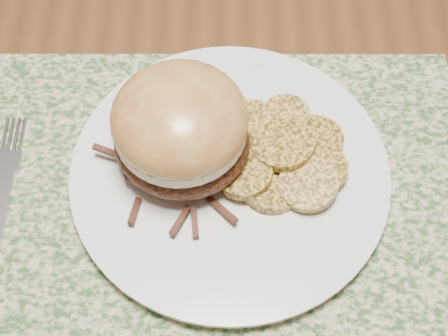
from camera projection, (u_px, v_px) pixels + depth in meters
The scene contains 6 objects.
ground at pixel (228, 258), 1.32m from camera, with size 3.50×3.50×0.00m, color brown.
dining_table at pixel (232, 43), 0.74m from camera, with size 1.50×0.90×0.75m.
placemat at pixel (219, 202), 0.54m from camera, with size 0.45×0.33×0.00m, color #32572D.
dinner_plate at pixel (230, 173), 0.54m from camera, with size 0.26×0.26×0.02m, color white.
pork_sandwich at pixel (181, 129), 0.51m from camera, with size 0.14×0.13×0.09m.
roasted_potatoes at pixel (277, 157), 0.53m from camera, with size 0.13×0.13×0.03m.
Camera 1 is at (-0.01, -0.50, 1.23)m, focal length 50.00 mm.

